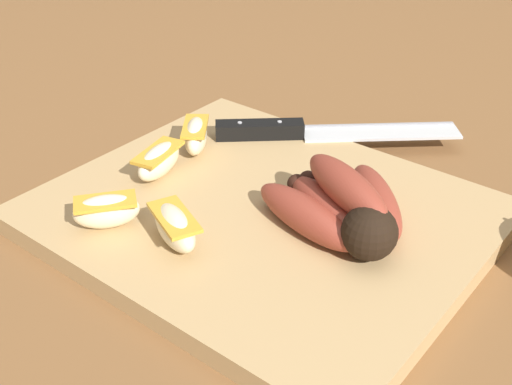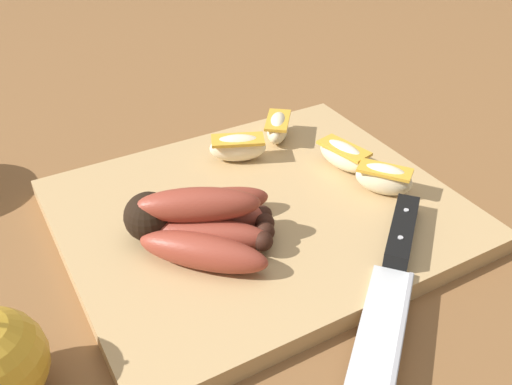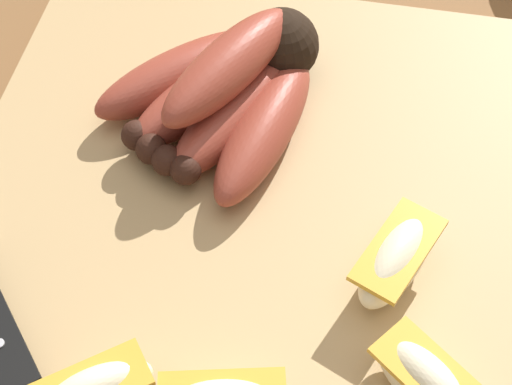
{
  "view_description": "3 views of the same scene",
  "coord_description": "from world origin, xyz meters",
  "px_view_note": "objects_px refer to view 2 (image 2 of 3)",
  "views": [
    {
      "loc": [
        0.34,
        -0.4,
        0.36
      ],
      "look_at": [
        0.03,
        -0.02,
        0.06
      ],
      "focal_mm": 45.94,
      "sensor_mm": 36.0,
      "label": 1
    },
    {
      "loc": [
        0.26,
        0.42,
        0.37
      ],
      "look_at": [
        0.02,
        -0.0,
        0.03
      ],
      "focal_mm": 39.75,
      "sensor_mm": 36.0,
      "label": 2
    },
    {
      "loc": [
        -0.25,
        -0.05,
        0.42
      ],
      "look_at": [
        0.02,
        -0.0,
        0.04
      ],
      "focal_mm": 57.75,
      "sensor_mm": 36.0,
      "label": 3
    }
  ],
  "objects_px": {
    "apple_wedge_near": "(343,155)",
    "apple_wedge_extra": "(278,127)",
    "banana_bunch": "(199,222)",
    "apple_wedge_far": "(238,147)",
    "apple_wedge_middle": "(384,179)",
    "chefs_knife": "(395,265)"
  },
  "relations": [
    {
      "from": "banana_bunch",
      "to": "apple_wedge_middle",
      "type": "relative_size",
      "value": 2.45
    },
    {
      "from": "banana_bunch",
      "to": "apple_wedge_extra",
      "type": "height_order",
      "value": "banana_bunch"
    },
    {
      "from": "apple_wedge_near",
      "to": "apple_wedge_middle",
      "type": "height_order",
      "value": "apple_wedge_middle"
    },
    {
      "from": "banana_bunch",
      "to": "apple_wedge_middle",
      "type": "xyz_separation_m",
      "value": [
        -0.2,
        0.02,
        -0.0
      ]
    },
    {
      "from": "chefs_knife",
      "to": "apple_wedge_near",
      "type": "xyz_separation_m",
      "value": [
        -0.06,
        -0.16,
        0.01
      ]
    },
    {
      "from": "chefs_knife",
      "to": "apple_wedge_middle",
      "type": "xyz_separation_m",
      "value": [
        -0.07,
        -0.1,
        0.01
      ]
    },
    {
      "from": "banana_bunch",
      "to": "apple_wedge_middle",
      "type": "bearing_deg",
      "value": 173.2
    },
    {
      "from": "apple_wedge_near",
      "to": "apple_wedge_far",
      "type": "xyz_separation_m",
      "value": [
        0.1,
        -0.07,
        0.0
      ]
    },
    {
      "from": "apple_wedge_far",
      "to": "apple_wedge_extra",
      "type": "relative_size",
      "value": 1.13
    },
    {
      "from": "apple_wedge_extra",
      "to": "apple_wedge_middle",
      "type": "bearing_deg",
      "value": 103.33
    },
    {
      "from": "apple_wedge_near",
      "to": "apple_wedge_extra",
      "type": "relative_size",
      "value": 1.12
    },
    {
      "from": "apple_wedge_near",
      "to": "apple_wedge_extra",
      "type": "distance_m",
      "value": 0.1
    },
    {
      "from": "apple_wedge_far",
      "to": "apple_wedge_extra",
      "type": "distance_m",
      "value": 0.07
    },
    {
      "from": "chefs_knife",
      "to": "apple_wedge_extra",
      "type": "relative_size",
      "value": 3.63
    },
    {
      "from": "apple_wedge_far",
      "to": "chefs_knife",
      "type": "bearing_deg",
      "value": 97.97
    },
    {
      "from": "banana_bunch",
      "to": "apple_wedge_far",
      "type": "xyz_separation_m",
      "value": [
        -0.1,
        -0.11,
        -0.0
      ]
    },
    {
      "from": "banana_bunch",
      "to": "apple_wedge_far",
      "type": "relative_size",
      "value": 2.17
    },
    {
      "from": "banana_bunch",
      "to": "apple_wedge_far",
      "type": "bearing_deg",
      "value": -132.05
    },
    {
      "from": "apple_wedge_middle",
      "to": "apple_wedge_far",
      "type": "xyz_separation_m",
      "value": [
        0.1,
        -0.14,
        -0.0
      ]
    },
    {
      "from": "banana_bunch",
      "to": "chefs_knife",
      "type": "bearing_deg",
      "value": 136.89
    },
    {
      "from": "apple_wedge_far",
      "to": "apple_wedge_extra",
      "type": "xyz_separation_m",
      "value": [
        -0.07,
        -0.02,
        -0.0
      ]
    },
    {
      "from": "chefs_knife",
      "to": "apple_wedge_near",
      "type": "bearing_deg",
      "value": -111.05
    }
  ]
}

